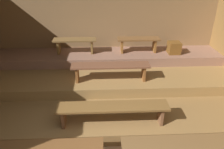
{
  "coord_description": "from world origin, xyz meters",
  "views": [
    {
      "loc": [
        -0.12,
        -1.83,
        2.85
      ],
      "look_at": [
        0.09,
        2.61,
        0.55
      ],
      "focal_mm": 34.81,
      "sensor_mm": 36.0,
      "label": 1
    }
  ],
  "objects_px": {
    "bench_floor_right": "(185,145)",
    "wooden_crate_upper": "(174,48)",
    "bench_upper_left": "(75,43)",
    "bench_upper_right": "(138,42)",
    "bench_lower_center": "(113,109)",
    "bench_middle_center": "(111,68)"
  },
  "relations": [
    {
      "from": "bench_upper_left",
      "to": "wooden_crate_upper",
      "type": "height_order",
      "value": "bench_upper_left"
    },
    {
      "from": "bench_floor_right",
      "to": "bench_lower_center",
      "type": "relative_size",
      "value": 1.0
    },
    {
      "from": "bench_floor_right",
      "to": "bench_middle_center",
      "type": "relative_size",
      "value": 1.15
    },
    {
      "from": "bench_lower_center",
      "to": "bench_upper_right",
      "type": "distance_m",
      "value": 2.51
    },
    {
      "from": "bench_floor_right",
      "to": "bench_lower_center",
      "type": "distance_m",
      "value": 1.31
    },
    {
      "from": "bench_middle_center",
      "to": "wooden_crate_upper",
      "type": "height_order",
      "value": "wooden_crate_upper"
    },
    {
      "from": "bench_upper_left",
      "to": "wooden_crate_upper",
      "type": "xyz_separation_m",
      "value": [
        2.6,
        -0.15,
        -0.13
      ]
    },
    {
      "from": "bench_upper_right",
      "to": "wooden_crate_upper",
      "type": "xyz_separation_m",
      "value": [
        0.93,
        -0.15,
        -0.13
      ]
    },
    {
      "from": "bench_lower_center",
      "to": "wooden_crate_upper",
      "type": "distance_m",
      "value": 2.8
    },
    {
      "from": "bench_middle_center",
      "to": "bench_upper_left",
      "type": "height_order",
      "value": "bench_upper_left"
    },
    {
      "from": "bench_floor_right",
      "to": "bench_lower_center",
      "type": "height_order",
      "value": "bench_lower_center"
    },
    {
      "from": "bench_upper_left",
      "to": "wooden_crate_upper",
      "type": "distance_m",
      "value": 2.61
    },
    {
      "from": "bench_floor_right",
      "to": "wooden_crate_upper",
      "type": "bearing_deg",
      "value": 77.62
    },
    {
      "from": "bench_upper_left",
      "to": "bench_upper_right",
      "type": "distance_m",
      "value": 1.67
    },
    {
      "from": "bench_floor_right",
      "to": "bench_upper_left",
      "type": "relative_size",
      "value": 1.78
    },
    {
      "from": "bench_middle_center",
      "to": "bench_upper_right",
      "type": "height_order",
      "value": "bench_upper_right"
    },
    {
      "from": "bench_floor_right",
      "to": "bench_lower_center",
      "type": "xyz_separation_m",
      "value": [
        -1.1,
        0.68,
        0.23
      ]
    },
    {
      "from": "bench_upper_left",
      "to": "bench_upper_right",
      "type": "relative_size",
      "value": 1.0
    },
    {
      "from": "bench_middle_center",
      "to": "bench_lower_center",
      "type": "bearing_deg",
      "value": -90.74
    },
    {
      "from": "bench_floor_right",
      "to": "bench_upper_left",
      "type": "bearing_deg",
      "value": 123.11
    },
    {
      "from": "bench_upper_left",
      "to": "bench_lower_center",
      "type": "bearing_deg",
      "value": -69.55
    },
    {
      "from": "bench_floor_right",
      "to": "wooden_crate_upper",
      "type": "relative_size",
      "value": 6.46
    }
  ]
}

